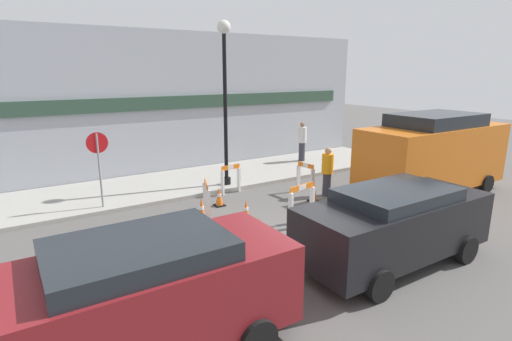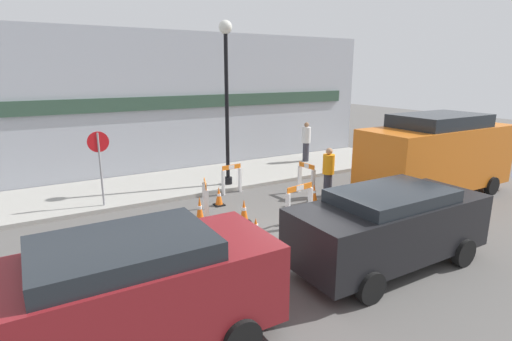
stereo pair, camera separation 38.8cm
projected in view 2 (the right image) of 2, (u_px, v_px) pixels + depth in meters
name	position (u px, v px, depth m)	size (l,w,h in m)	color
ground_plane	(305.00, 241.00, 9.67)	(60.00, 60.00, 0.00)	#565451
sidewalk_slab	(202.00, 179.00, 14.88)	(18.00, 3.53, 0.13)	#9E9B93
storefront_facade	(181.00, 103.00, 15.76)	(18.00, 0.22, 5.50)	#A3A8B2
streetlamp_post	(226.00, 83.00, 13.22)	(0.44, 0.44, 5.46)	black
stop_sign	(100.00, 156.00, 11.48)	(0.60, 0.06, 2.20)	gray
barricade_0	(299.00, 204.00, 10.48)	(0.92, 0.28, 1.12)	white
barricade_1	(306.00, 178.00, 13.16)	(0.19, 0.73, 1.05)	white
barricade_2	(232.00, 178.00, 13.30)	(0.72, 0.20, 0.98)	white
barricade_3	(205.00, 196.00, 11.42)	(0.41, 0.83, 0.96)	white
traffic_cone_0	(256.00, 227.00, 9.94)	(0.30, 0.30, 0.46)	black
traffic_cone_1	(314.00, 193.00, 12.43)	(0.30, 0.30, 0.60)	black
traffic_cone_2	(219.00, 197.00, 12.13)	(0.30, 0.30, 0.59)	black
traffic_cone_3	(200.00, 210.00, 10.81)	(0.30, 0.30, 0.72)	black
traffic_cone_4	(244.00, 211.00, 10.83)	(0.30, 0.30, 0.63)	black
traffic_cone_5	(334.00, 209.00, 11.05)	(0.30, 0.30, 0.59)	black
person_worker	(328.00, 171.00, 12.89)	(0.42, 0.42, 1.61)	#33333D
person_pedestrian	(306.00, 141.00, 17.39)	(0.40, 0.40, 1.71)	#33333D
parked_car_0	(127.00, 291.00, 5.59)	(4.33, 1.94, 1.79)	maroon
parked_car_1	(390.00, 223.00, 8.23)	(4.38, 1.85, 1.67)	black
work_van	(436.00, 152.00, 12.94)	(5.41, 2.21, 2.66)	#D16619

